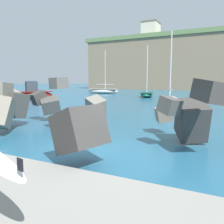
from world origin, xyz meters
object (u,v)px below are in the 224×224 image
boat_mid_right (103,91)px  station_building_west (151,31)px  boat_near_centre (147,94)px  boat_mid_left (34,94)px  boat_near_right (170,100)px  mooring_buoy_middle (18,101)px

boat_mid_right → station_building_west: 39.22m
boat_near_centre → boat_mid_right: bearing=151.2°
boat_mid_left → boat_mid_right: boat_mid_right is taller
boat_near_right → station_building_west: size_ratio=1.15×
boat_near_centre → mooring_buoy_middle: size_ratio=17.73×
station_building_west → mooring_buoy_middle: bearing=-87.9°
boat_near_right → mooring_buoy_middle: bearing=-160.5°
boat_mid_left → station_building_west: size_ratio=0.77×
boat_near_right → station_building_west: (-17.87, 51.31, 18.24)m
boat_near_right → boat_mid_left: (-18.14, -0.78, 0.33)m
boat_mid_left → mooring_buoy_middle: boat_mid_left is taller
boat_mid_left → station_building_west: bearing=89.7°
boat_mid_left → boat_mid_right: 17.38m
boat_near_centre → mooring_buoy_middle: 18.90m
mooring_buoy_middle → boat_near_centre: bearing=58.3°
boat_near_right → boat_near_centre: bearing=119.2°
boat_near_centre → boat_near_right: 12.01m
boat_mid_right → station_building_west: size_ratio=1.28×
boat_near_centre → boat_mid_right: boat_mid_right is taller
boat_near_centre → station_building_west: (-12.01, 40.83, 18.24)m
boat_near_right → mooring_buoy_middle: (-15.79, -5.60, -0.24)m
mooring_buoy_middle → boat_mid_left: bearing=115.9°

